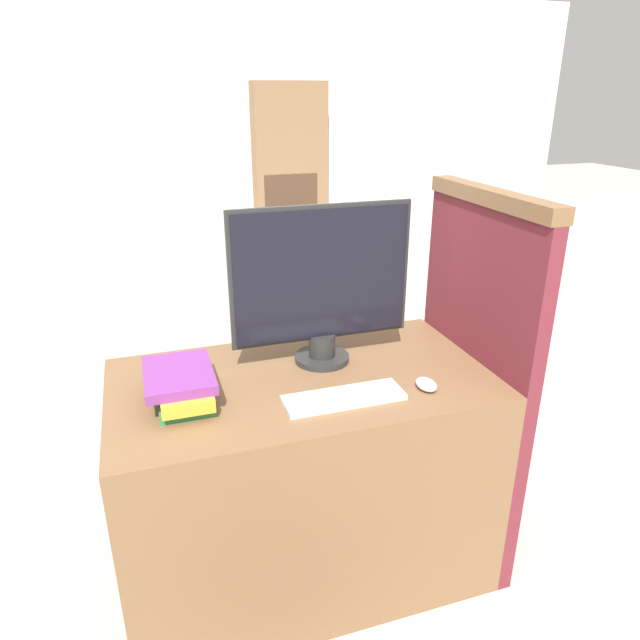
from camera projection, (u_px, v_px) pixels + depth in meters
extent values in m
plane|color=#BCB7A8|center=(335.00, 638.00, 1.79)|extent=(20.00, 20.00, 0.00)
cube|color=white|center=(158.00, 107.00, 7.18)|extent=(12.00, 0.06, 2.80)
cube|color=brown|center=(303.00, 476.00, 1.94)|extent=(1.19, 0.67, 0.75)
cube|color=maroon|center=(471.00, 384.00, 2.02)|extent=(0.05, 0.64, 1.27)
cube|color=brown|center=(492.00, 197.00, 1.77)|extent=(0.07, 0.64, 0.05)
cylinder|color=#282828|center=(322.00, 358.00, 1.91)|extent=(0.18, 0.18, 0.02)
cylinder|color=#282828|center=(322.00, 345.00, 1.90)|extent=(0.09, 0.09, 0.07)
cube|color=#282828|center=(321.00, 274.00, 1.81)|extent=(0.60, 0.01, 0.44)
cube|color=black|center=(322.00, 275.00, 1.81)|extent=(0.57, 0.02, 0.42)
cube|color=silver|center=(344.00, 398.00, 1.67)|extent=(0.36, 0.12, 0.02)
ellipsoid|color=silver|center=(426.00, 384.00, 1.73)|extent=(0.06, 0.09, 0.03)
cube|color=#2D7F42|center=(184.00, 396.00, 1.67)|extent=(0.15, 0.25, 0.03)
cube|color=gold|center=(184.00, 387.00, 1.65)|extent=(0.14, 0.28, 0.04)
cube|color=#7A3384|center=(179.00, 375.00, 1.65)|extent=(0.20, 0.26, 0.03)
cylinder|color=#4C3323|center=(283.00, 279.00, 4.51)|extent=(0.04, 0.04, 0.42)
cylinder|color=#4C3323|center=(328.00, 275.00, 4.62)|extent=(0.04, 0.04, 0.42)
cylinder|color=#4C3323|center=(271.00, 266.00, 4.84)|extent=(0.04, 0.04, 0.42)
cylinder|color=#4C3323|center=(314.00, 262.00, 4.95)|extent=(0.04, 0.04, 0.42)
cube|color=#4C3323|center=(299.00, 243.00, 4.64)|extent=(0.44, 0.44, 0.05)
cube|color=#4C3323|center=(291.00, 205.00, 4.72)|extent=(0.44, 0.04, 0.50)
cube|color=#846042|center=(290.00, 150.00, 7.64)|extent=(0.98, 0.32, 1.71)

